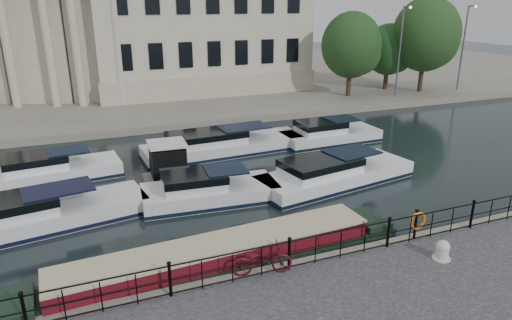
{
  "coord_description": "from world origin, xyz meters",
  "views": [
    {
      "loc": [
        -5.94,
        -14.19,
        9.15
      ],
      "look_at": [
        0.5,
        2.0,
        3.0
      ],
      "focal_mm": 32.0,
      "sensor_mm": 36.0,
      "label": 1
    }
  ],
  "objects": [
    {
      "name": "ground_plane",
      "position": [
        0.0,
        0.0,
        0.0
      ],
      "size": [
        160.0,
        160.0,
        0.0
      ],
      "primitive_type": "plane",
      "color": "black",
      "rests_on": "ground"
    },
    {
      "name": "far_bank",
      "position": [
        0.0,
        39.0,
        0.28
      ],
      "size": [
        120.0,
        42.0,
        0.55
      ],
      "primitive_type": "cube",
      "color": "#6B665B",
      "rests_on": "ground_plane"
    },
    {
      "name": "railing",
      "position": [
        0.0,
        -2.25,
        1.2
      ],
      "size": [
        24.14,
        0.14,
        1.22
      ],
      "color": "black",
      "rests_on": "near_quay"
    },
    {
      "name": "civic_building",
      "position": [
        -1.0,
        34.71,
        7.04
      ],
      "size": [
        53.55,
        31.84,
        16.85
      ],
      "color": "#ADA38C",
      "rests_on": "far_bank"
    },
    {
      "name": "lamp_posts",
      "position": [
        26.0,
        20.7,
        4.8
      ],
      "size": [
        8.24,
        1.55,
        8.07
      ],
      "color": "#59595B",
      "rests_on": "far_bank"
    },
    {
      "name": "bicycle",
      "position": [
        -0.95,
        -2.18,
        1.08
      ],
      "size": [
        2.11,
        1.07,
        1.06
      ],
      "primitive_type": "imported",
      "rotation": [
        0.0,
        0.0,
        1.38
      ],
      "color": "#410B15",
      "rests_on": "near_quay"
    },
    {
      "name": "mooring_bollard",
      "position": [
        5.26,
        -3.64,
        0.89
      ],
      "size": [
        0.64,
        0.64,
        0.72
      ],
      "color": "beige",
      "rests_on": "near_quay"
    },
    {
      "name": "life_ring_post",
      "position": [
        5.36,
        -2.17,
        1.29
      ],
      "size": [
        0.73,
        0.19,
        1.19
      ],
      "color": "black",
      "rests_on": "near_quay"
    },
    {
      "name": "narrowboat",
      "position": [
        -1.97,
        -0.75,
        0.37
      ],
      "size": [
        14.37,
        2.74,
        1.53
      ],
      "rotation": [
        0.0,
        0.0,
        0.06
      ],
      "color": "black",
      "rests_on": "ground_plane"
    },
    {
      "name": "harbour_hut",
      "position": [
        -1.89,
        8.61,
        0.95
      ],
      "size": [
        2.74,
        2.33,
        2.16
      ],
      "rotation": [
        0.0,
        0.0,
        -0.05
      ],
      "color": "#6B665B",
      "rests_on": "ground_plane"
    },
    {
      "name": "cabin_cruisers",
      "position": [
        0.2,
        8.25,
        0.37
      ],
      "size": [
        26.26,
        10.71,
        1.99
      ],
      "color": "silver",
      "rests_on": "ground_plane"
    },
    {
      "name": "trees",
      "position": [
        23.0,
        22.11,
        5.25
      ],
      "size": [
        13.68,
        7.8,
        8.95
      ],
      "color": "black",
      "rests_on": "far_bank"
    }
  ]
}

